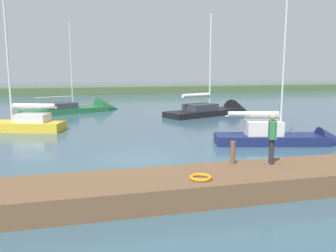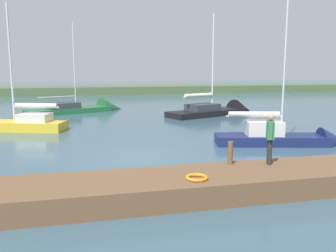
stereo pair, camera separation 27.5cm
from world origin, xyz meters
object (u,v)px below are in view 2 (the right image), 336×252
object	(u,v)px
sailboat_mid_channel	(221,112)
person_on_dock	(270,135)
sailboat_outer_mooring	(289,140)
mooring_post_near	(230,153)
sailboat_far_right	(7,127)
life_ring_buoy	(197,178)
sailboat_near_dock	(86,110)

from	to	relation	value
sailboat_mid_channel	person_on_dock	size ratio (longest dim) A/B	5.44
sailboat_outer_mooring	mooring_post_near	bearing A→B (deg)	-122.45
sailboat_far_right	sailboat_mid_channel	bearing A→B (deg)	-146.74
life_ring_buoy	sailboat_outer_mooring	world-z (taller)	sailboat_outer_mooring
life_ring_buoy	person_on_dock	distance (m)	3.23
sailboat_near_dock	sailboat_far_right	distance (m)	10.44
sailboat_mid_channel	person_on_dock	distance (m)	19.02
life_ring_buoy	sailboat_outer_mooring	distance (m)	9.72
mooring_post_near	sailboat_near_dock	world-z (taller)	sailboat_near_dock
sailboat_far_right	sailboat_near_dock	bearing A→B (deg)	-100.96
life_ring_buoy	sailboat_outer_mooring	bearing A→B (deg)	-137.70
sailboat_mid_channel	person_on_dock	world-z (taller)	sailboat_mid_channel
life_ring_buoy	person_on_dock	bearing A→B (deg)	-160.54
life_ring_buoy	sailboat_outer_mooring	xyz separation A→B (m)	(-7.18, -6.53, -0.51)
sailboat_far_right	life_ring_buoy	bearing A→B (deg)	136.80
sailboat_mid_channel	sailboat_near_dock	size ratio (longest dim) A/B	1.02
mooring_post_near	life_ring_buoy	world-z (taller)	mooring_post_near
mooring_post_near	sailboat_near_dock	distance (m)	22.97
person_on_dock	mooring_post_near	bearing A→B (deg)	-169.71
mooring_post_near	sailboat_outer_mooring	distance (m)	7.67
life_ring_buoy	sailboat_far_right	xyz separation A→B (m)	(8.01, -14.69, -0.53)
life_ring_buoy	sailboat_far_right	bearing A→B (deg)	-61.38
mooring_post_near	sailboat_outer_mooring	bearing A→B (deg)	-136.81
sailboat_mid_channel	sailboat_far_right	world-z (taller)	sailboat_mid_channel
sailboat_mid_channel	sailboat_far_right	xyz separation A→B (m)	(16.53, 4.46, 0.04)
sailboat_outer_mooring	sailboat_far_right	distance (m)	17.24
sailboat_mid_channel	sailboat_outer_mooring	distance (m)	12.68
mooring_post_near	sailboat_far_right	world-z (taller)	sailboat_far_right
life_ring_buoy	person_on_dock	world-z (taller)	person_on_dock
sailboat_mid_channel	life_ring_buoy	bearing A→B (deg)	-135.95
sailboat_mid_channel	sailboat_far_right	size ratio (longest dim) A/B	1.08
sailboat_outer_mooring	sailboat_far_right	size ratio (longest dim) A/B	1.01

